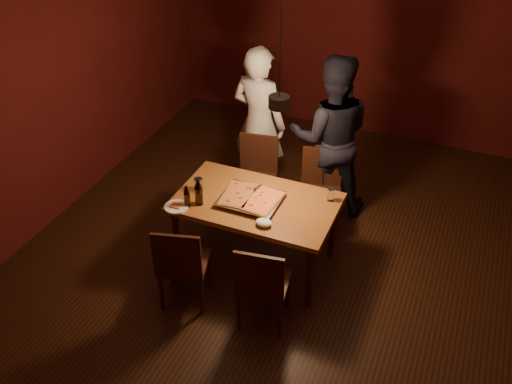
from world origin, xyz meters
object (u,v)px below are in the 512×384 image
at_px(beer_bottle_b, 199,192).
at_px(pizza_tray, 251,200).
at_px(diner_white, 259,123).
at_px(plate_slice, 176,207).
at_px(chair_near_left, 181,260).
at_px(chair_near_right, 262,280).
at_px(pendant_lamp, 279,101).
at_px(chair_far_left, 257,169).
at_px(beer_bottle_a, 187,196).
at_px(diner_dark, 330,137).
at_px(dining_table, 256,207).
at_px(chair_far_right, 321,183).

bearing_deg(beer_bottle_b, pizza_tray, 26.71).
bearing_deg(diner_white, plate_slice, 93.48).
bearing_deg(chair_near_left, chair_near_right, -12.32).
bearing_deg(plate_slice, chair_near_right, -20.21).
bearing_deg(pendant_lamp, chair_far_left, 124.80).
relative_size(beer_bottle_a, diner_dark, 0.12).
bearing_deg(pendant_lamp, chair_near_right, -76.83).
height_order(chair_near_left, diner_white, diner_white).
xyz_separation_m(chair_near_right, plate_slice, (-1.00, 0.37, 0.22)).
distance_m(dining_table, diner_white, 1.30).
relative_size(pizza_tray, diner_white, 0.31).
bearing_deg(dining_table, plate_slice, -148.99).
height_order(beer_bottle_a, beer_bottle_b, beer_bottle_b).
xyz_separation_m(beer_bottle_b, diner_dark, (0.82, 1.42, 0.02)).
bearing_deg(diner_white, chair_far_left, 118.61).
height_order(chair_far_right, chair_near_left, same).
bearing_deg(dining_table, chair_near_right, -63.92).
height_order(chair_far_right, pizza_tray, chair_far_right).
height_order(chair_far_right, plate_slice, chair_far_right).
bearing_deg(chair_near_right, diner_white, 104.73).
relative_size(chair_near_right, pendant_lamp, 0.44).
distance_m(plate_slice, pendant_lamp, 1.37).
distance_m(chair_far_left, diner_dark, 0.86).
relative_size(chair_far_left, chair_near_left, 0.94).
bearing_deg(beer_bottle_b, pendant_lamp, 28.59).
bearing_deg(chair_far_right, chair_near_left, 50.01).
distance_m(chair_near_right, beer_bottle_b, 1.03).
bearing_deg(chair_near_right, pendant_lamp, 94.72).
distance_m(chair_near_right, diner_white, 2.14).
bearing_deg(pendant_lamp, chair_far_right, 73.73).
bearing_deg(diner_dark, chair_far_right, 75.68).
height_order(chair_near_right, diner_dark, diner_dark).
height_order(chair_far_left, diner_white, diner_white).
xyz_separation_m(diner_dark, pendant_lamp, (-0.19, -1.07, 0.86)).
relative_size(dining_table, diner_dark, 0.83).
relative_size(chair_far_right, chair_near_right, 1.06).
relative_size(chair_far_right, plate_slice, 2.33).
height_order(beer_bottle_b, diner_dark, diner_dark).
bearing_deg(diner_dark, pendant_lamp, 61.11).
bearing_deg(beer_bottle_b, chair_far_right, 51.92).
distance_m(beer_bottle_a, diner_white, 1.52).
bearing_deg(chair_far_left, plate_slice, 66.81).
distance_m(chair_near_right, pendant_lamp, 1.50).
xyz_separation_m(plate_slice, pendant_lamp, (0.80, 0.48, 1.00)).
xyz_separation_m(pizza_tray, beer_bottle_a, (-0.51, -0.29, 0.09)).
height_order(chair_far_left, chair_near_left, same).
xyz_separation_m(chair_far_left, beer_bottle_b, (-0.13, -1.07, 0.35)).
bearing_deg(chair_far_left, pendant_lamp, 115.33).
bearing_deg(beer_bottle_b, chair_near_right, -31.08).
distance_m(chair_near_right, beer_bottle_a, 1.06).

